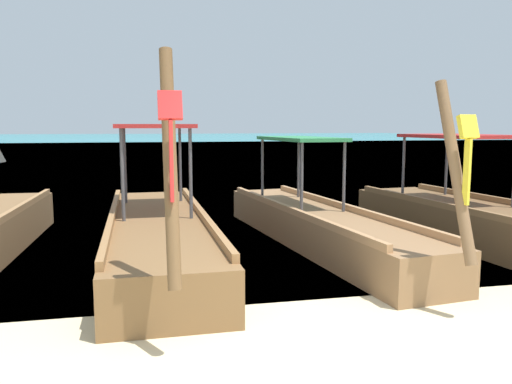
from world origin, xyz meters
The scene contains 4 objects.
sea_water centered at (0.00, 62.47, 0.00)m, with size 120.00×120.00×0.00m, color teal.
longtail_boat_red_ribbon centered at (-1.43, 4.81, 0.36)m, with size 1.48×6.64×2.67m.
longtail_boat_yellow_ribbon centered at (1.18, 5.05, 0.35)m, with size 1.81×6.66×2.46m.
longtail_boat_orange_ribbon centered at (3.84, 4.51, 0.37)m, with size 2.01×6.21×2.39m.
Camera 1 is at (-1.61, -2.95, 1.98)m, focal length 36.30 mm.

